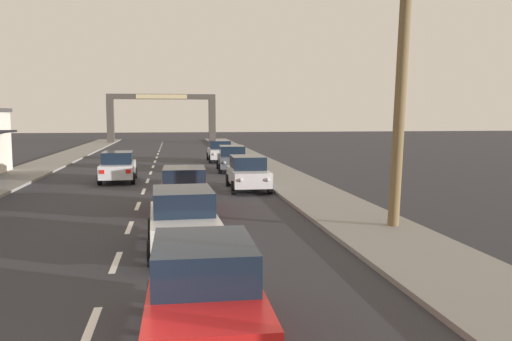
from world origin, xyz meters
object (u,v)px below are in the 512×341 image
object	(u,v)px
sedan_fifth_in_queue	(184,189)
sedan_parked_nearest_kerb	(232,158)
sedan_lead_at_stop_bar	(204,292)
town_gateway_arch	(162,111)
sedan_parked_mid_kerb	(220,151)
sedan_oncoming_far	(118,166)
palm_right_second	(406,15)
sedan_parked_far_kerb	(248,173)
sedan_third_in_queue	(183,219)

from	to	relation	value
sedan_fifth_in_queue	sedan_parked_nearest_kerb	world-z (taller)	same
sedan_lead_at_stop_bar	town_gateway_arch	distance (m)	64.27
sedan_lead_at_stop_bar	sedan_parked_mid_kerb	distance (m)	34.03
sedan_fifth_in_queue	sedan_oncoming_far	world-z (taller)	same
town_gateway_arch	sedan_oncoming_far	bearing A→B (deg)	-92.16
palm_right_second	sedan_parked_far_kerb	bearing A→B (deg)	109.85
sedan_parked_far_kerb	sedan_lead_at_stop_bar	bearing A→B (deg)	-100.24
sedan_third_in_queue	town_gateway_arch	distance (m)	58.16
sedan_third_in_queue	sedan_parked_far_kerb	bearing A→B (deg)	73.49
sedan_lead_at_stop_bar	sedan_parked_mid_kerb	xyz separation A→B (m)	(3.19, 33.88, 0.00)
sedan_third_in_queue	sedan_parked_nearest_kerb	size ratio (longest dim) A/B	1.00
sedan_parked_nearest_kerb	sedan_third_in_queue	bearing A→B (deg)	-99.95
sedan_parked_nearest_kerb	palm_right_second	xyz separation A→B (m)	(3.40, -18.87, 5.96)
palm_right_second	town_gateway_arch	distance (m)	57.21
sedan_parked_mid_kerb	sedan_parked_far_kerb	size ratio (longest dim) A/B	1.00
sedan_third_in_queue	sedan_fifth_in_queue	xyz separation A→B (m)	(0.15, 6.12, 0.00)
sedan_parked_mid_kerb	sedan_lead_at_stop_bar	bearing A→B (deg)	-95.38
sedan_parked_nearest_kerb	town_gateway_arch	world-z (taller)	town_gateway_arch
sedan_lead_at_stop_bar	town_gateway_arch	bearing A→B (deg)	91.73
palm_right_second	sedan_fifth_in_queue	bearing A→B (deg)	146.20
sedan_parked_nearest_kerb	sedan_parked_mid_kerb	world-z (taller)	same
sedan_lead_at_stop_bar	sedan_third_in_queue	distance (m)	6.13
sedan_fifth_in_queue	sedan_oncoming_far	distance (m)	10.31
sedan_fifth_in_queue	sedan_parked_far_kerb	distance (m)	6.25
sedan_parked_nearest_kerb	sedan_lead_at_stop_bar	bearing A→B (deg)	-97.22
sedan_fifth_in_queue	sedan_parked_mid_kerb	xyz separation A→B (m)	(3.26, 21.64, 0.00)
sedan_fifth_in_queue	sedan_parked_far_kerb	world-z (taller)	same
sedan_third_in_queue	town_gateway_arch	bearing A→B (deg)	91.69
sedan_fifth_in_queue	palm_right_second	bearing A→B (deg)	-33.80
sedan_third_in_queue	sedan_fifth_in_queue	bearing A→B (deg)	88.56
sedan_lead_at_stop_bar	sedan_parked_far_kerb	world-z (taller)	same
sedan_oncoming_far	town_gateway_arch	size ratio (longest dim) A/B	0.31
sedan_fifth_in_queue	palm_right_second	xyz separation A→B (m)	(6.83, -4.57, 5.96)
sedan_parked_mid_kerb	palm_right_second	size ratio (longest dim) A/B	0.45
sedan_parked_mid_kerb	sedan_parked_far_kerb	bearing A→B (deg)	-90.04
sedan_third_in_queue	sedan_oncoming_far	bearing A→B (deg)	101.81
sedan_fifth_in_queue	sedan_parked_nearest_kerb	bearing A→B (deg)	76.51
sedan_third_in_queue	palm_right_second	world-z (taller)	palm_right_second
palm_right_second	town_gateway_arch	bearing A→B (deg)	98.75
sedan_oncoming_far	sedan_parked_mid_kerb	xyz separation A→B (m)	(6.72, 11.93, 0.00)
sedan_lead_at_stop_bar	sedan_parked_nearest_kerb	world-z (taller)	same
sedan_oncoming_far	town_gateway_arch	world-z (taller)	town_gateway_arch
sedan_oncoming_far	sedan_parked_mid_kerb	world-z (taller)	same
sedan_oncoming_far	sedan_parked_far_kerb	size ratio (longest dim) A/B	1.00
sedan_oncoming_far	town_gateway_arch	xyz separation A→B (m)	(1.60, 42.21, 3.35)
sedan_fifth_in_queue	sedan_parked_far_kerb	bearing A→B (deg)	58.73
sedan_lead_at_stop_bar	palm_right_second	world-z (taller)	palm_right_second
sedan_oncoming_far	sedan_fifth_in_queue	bearing A→B (deg)	-70.36
sedan_lead_at_stop_bar	sedan_parked_far_kerb	xyz separation A→B (m)	(3.18, 17.59, 0.00)
sedan_fifth_in_queue	sedan_third_in_queue	bearing A→B (deg)	-91.44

